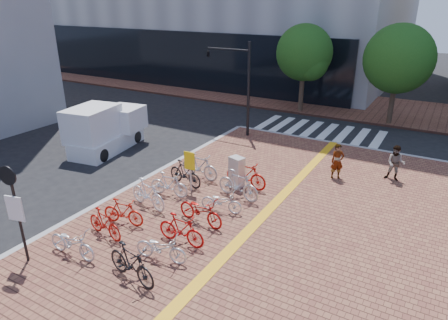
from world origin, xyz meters
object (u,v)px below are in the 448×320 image
Objects in this scene: bike_9 at (181,229)px; bike_10 at (201,211)px; traffic_light_pole at (230,70)px; bike_5 at (185,173)px; bike_7 at (131,263)px; bike_4 at (169,184)px; utility_box at (237,172)px; pedestrian_a at (337,161)px; bike_2 at (123,212)px; bike_12 at (238,185)px; box_truck at (105,129)px; bike_8 at (161,248)px; bike_0 at (72,243)px; bike_1 at (104,223)px; bike_6 at (199,166)px; yellow_sign at (190,164)px; bike_3 at (148,194)px; bike_13 at (246,175)px; bike_11 at (221,202)px; notice_sign at (14,203)px; pedestrian_b at (396,163)px.

bike_10 is (-0.15, 1.39, -0.02)m from bike_9.
traffic_light_pole is at bearing 31.28° from bike_10.
bike_5 is 6.34m from bike_7.
bike_10 is at bearing -124.57° from bike_4.
pedestrian_a is at bearing 40.61° from utility_box.
bike_2 is 1.21× the size of utility_box.
bike_12 is 9.04m from box_truck.
bike_0 is at bearing 105.25° from bike_8.
bike_1 is 0.85× the size of bike_6.
bike_10 is at bearing -66.14° from traffic_light_pole.
bike_7 reaches higher than bike_4.
bike_5 is at bearing -10.59° from bike_2.
yellow_sign is 7.19m from box_truck.
bike_3 is 0.98× the size of bike_13.
pedestrian_a is (3.06, 2.86, 0.21)m from bike_13.
box_truck reaches higher than bike_0.
bike_8 is (2.51, 1.20, -0.03)m from bike_0.
bike_11 is 0.51× the size of notice_sign.
bike_13 is 0.43× the size of box_truck.
bike_2 is 2.57m from bike_4.
pedestrian_b is 0.91× the size of yellow_sign.
bike_5 is at bearing 30.86° from bike_7.
bike_9 reaches higher than bike_4.
notice_sign reaches higher than bike_4.
bike_5 is 0.94× the size of bike_13.
bike_4 is 1.16m from bike_5.
utility_box is (1.97, 5.65, 0.16)m from bike_1.
bike_3 reaches higher than bike_8.
pedestrian_b is at bearing -58.82° from bike_4.
bike_11 is at bearing -127.63° from pedestrian_b.
traffic_light_pole is at bearing 25.15° from bike_5.
box_truck is (-8.69, 0.58, 0.44)m from bike_13.
bike_9 is (0.13, 2.20, -0.05)m from bike_7.
bike_6 is at bearing 80.75° from notice_sign.
bike_6 reaches higher than bike_13.
bike_3 is 1.19× the size of pedestrian_b.
bike_10 is at bearing -68.81° from bike_2.
bike_8 is at bearing 2.82° from bike_7.
box_truck is (-6.26, 4.02, 0.45)m from bike_3.
bike_11 is at bearing -152.95° from pedestrian_a.
yellow_sign is 0.55× the size of notice_sign.
yellow_sign is at bearing -135.39° from utility_box.
bike_4 is 0.37× the size of box_truck.
bike_13 is (2.32, 2.27, 0.08)m from bike_4.
yellow_sign is 8.50m from traffic_light_pole.
traffic_light_pole is at bearing 52.38° from box_truck.
bike_9 is at bearing -149.25° from bike_6.
bike_8 is at bearing -122.86° from bike_3.
notice_sign is at bearing 110.36° from bike_8.
bike_6 is 0.61× the size of notice_sign.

